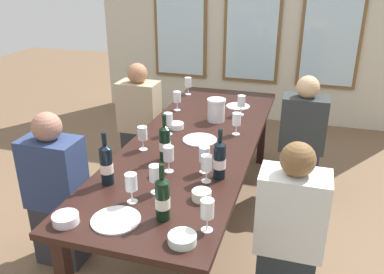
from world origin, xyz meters
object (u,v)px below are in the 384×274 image
(wine_bottle_1, at_px, (220,160))
(seated_person_3, at_px, (289,236))
(metal_pitcher, at_px, (216,110))
(wine_glass_4, at_px, (207,163))
(wine_glass_11, at_px, (241,101))
(wine_glass_3, at_px, (169,155))
(wine_glass_2, at_px, (131,183))
(wine_glass_10, at_px, (207,209))
(seated_person_0, at_px, (140,122))
(seated_person_2, at_px, (57,194))
(tasting_bowl_2, at_px, (176,126))
(tasting_bowl_3, at_px, (66,219))
(wine_glass_8, at_px, (156,175))
(wine_bottle_2, at_px, (106,164))
(wine_glass_9, at_px, (188,83))
(tasting_bowl_0, at_px, (202,195))
(seated_person_1, at_px, (302,141))
(white_plate_1, at_px, (116,220))
(wine_glass_5, at_px, (168,120))
(white_plate_0, at_px, (238,106))
(tasting_bowl_1, at_px, (182,239))
(wine_bottle_3, at_px, (165,143))
(wine_glass_0, at_px, (237,120))
(wine_glass_6, at_px, (177,98))
(wine_glass_7, at_px, (143,134))
(wine_glass_1, at_px, (204,155))
(dining_table, at_px, (195,147))
(wine_bottle_0, at_px, (163,198))

(wine_bottle_1, xyz_separation_m, seated_person_3, (0.46, -0.18, -0.34))
(metal_pitcher, bearing_deg, wine_bottle_1, -75.26)
(wine_glass_4, bearing_deg, wine_glass_11, 90.72)
(wine_glass_3, bearing_deg, wine_glass_2, -100.46)
(wine_glass_4, height_order, wine_glass_10, same)
(seated_person_0, height_order, seated_person_2, same)
(tasting_bowl_2, bearing_deg, seated_person_0, 136.12)
(tasting_bowl_3, bearing_deg, metal_pitcher, 76.65)
(wine_glass_3, distance_m, wine_glass_8, 0.27)
(wine_bottle_2, height_order, wine_glass_9, wine_bottle_2)
(wine_bottle_1, distance_m, wine_bottle_2, 0.68)
(tasting_bowl_0, xyz_separation_m, seated_person_2, (-1.04, 0.11, -0.24))
(seated_person_0, bearing_deg, seated_person_1, -0.38)
(white_plate_1, xyz_separation_m, wine_glass_5, (-0.13, 1.16, 0.12))
(white_plate_0, distance_m, wine_glass_11, 0.24)
(metal_pitcher, distance_m, seated_person_1, 0.82)
(tasting_bowl_1, bearing_deg, wine_bottle_1, 88.20)
(wine_glass_3, bearing_deg, white_plate_0, 82.41)
(wine_bottle_3, bearing_deg, wine_glass_0, 56.60)
(wine_glass_4, height_order, seated_person_0, seated_person_0)
(wine_glass_3, bearing_deg, wine_glass_10, -53.55)
(wine_glass_4, height_order, wine_glass_8, same)
(tasting_bowl_1, height_order, wine_glass_4, wine_glass_4)
(wine_glass_4, bearing_deg, wine_bottle_3, 148.27)
(wine_glass_3, relative_size, wine_glass_8, 1.00)
(wine_glass_10, height_order, seated_person_2, seated_person_2)
(metal_pitcher, relative_size, wine_glass_0, 1.09)
(white_plate_1, relative_size, wine_glass_0, 1.48)
(tasting_bowl_3, bearing_deg, wine_bottle_1, 47.10)
(wine_glass_6, height_order, wine_glass_8, same)
(tasting_bowl_1, bearing_deg, seated_person_0, 119.03)
(wine_glass_2, bearing_deg, tasting_bowl_1, -34.67)
(wine_bottle_3, xyz_separation_m, tasting_bowl_2, (-0.11, 0.55, -0.10))
(wine_glass_2, bearing_deg, seated_person_2, 159.97)
(wine_glass_7, distance_m, seated_person_2, 0.70)
(wine_glass_10, bearing_deg, wine_glass_1, 106.51)
(wine_glass_7, relative_size, wine_glass_9, 1.00)
(tasting_bowl_2, height_order, wine_glass_0, wine_glass_0)
(wine_bottle_1, bearing_deg, wine_glass_3, -178.04)
(wine_glass_10, bearing_deg, wine_glass_9, 109.64)
(wine_glass_11, bearing_deg, seated_person_3, -68.06)
(tasting_bowl_3, xyz_separation_m, seated_person_1, (1.10, 1.91, -0.24))
(tasting_bowl_2, bearing_deg, wine_glass_5, -96.09)
(dining_table, distance_m, seated_person_2, 1.04)
(wine_glass_2, distance_m, wine_glass_8, 0.16)
(wine_glass_1, bearing_deg, seated_person_1, 64.43)
(wine_glass_0, bearing_deg, dining_table, -145.77)
(seated_person_0, bearing_deg, dining_table, -42.88)
(wine_glass_2, distance_m, wine_glass_10, 0.48)
(wine_bottle_0, bearing_deg, wine_bottle_3, 109.28)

